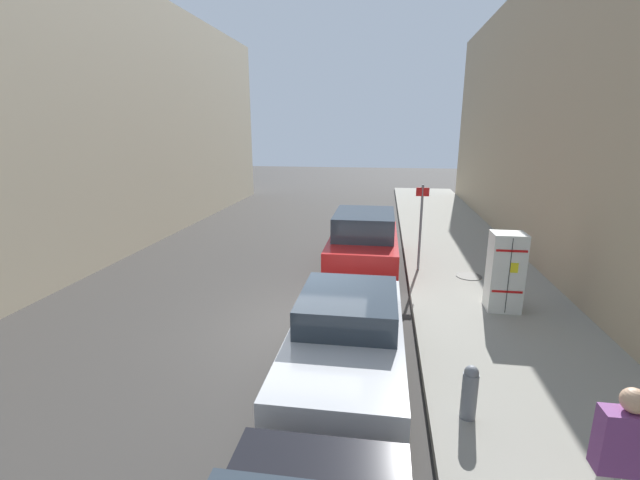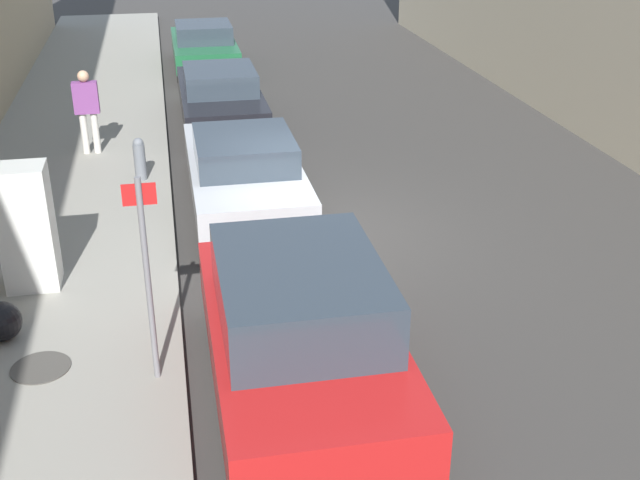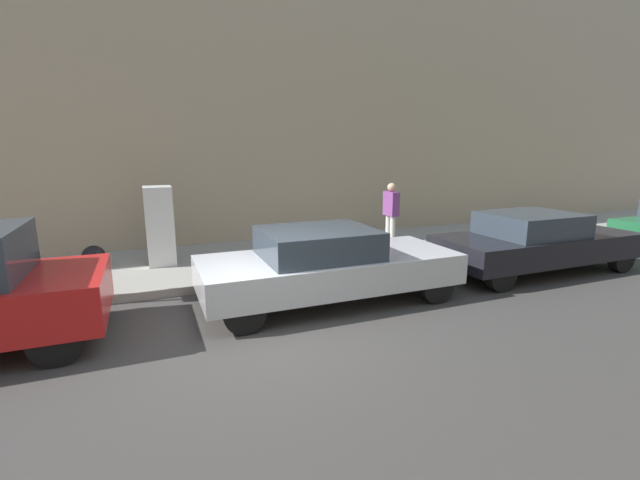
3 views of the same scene
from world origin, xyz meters
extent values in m
plane|color=#383533|center=(0.00, 0.00, 0.00)|extent=(80.00, 80.00, 0.00)
cube|color=gray|center=(-4.18, 0.00, 0.09)|extent=(3.77, 44.00, 0.17)
cube|color=silver|center=(-4.29, -1.29, 1.06)|extent=(0.72, 0.60, 1.79)
cube|color=black|center=(-4.29, -0.99, 1.06)|extent=(0.01, 0.01, 1.70)
cube|color=yellow|center=(-4.38, -0.99, 1.26)|extent=(0.16, 0.01, 0.22)
cube|color=red|center=(-4.29, -0.99, 1.64)|extent=(0.64, 0.01, 0.05)
cube|color=red|center=(-4.29, -0.99, 0.71)|extent=(0.64, 0.01, 0.05)
cylinder|color=#47443F|center=(-3.98, -3.49, 0.18)|extent=(0.70, 0.70, 0.02)
cylinder|color=slate|center=(-2.62, -3.92, 1.41)|extent=(0.07, 0.07, 2.48)
cube|color=red|center=(-2.62, -3.90, 2.45)|extent=(0.36, 0.02, 0.24)
cylinder|color=slate|center=(-2.83, 2.75, 0.52)|extent=(0.22, 0.22, 0.69)
sphere|color=slate|center=(-2.83, 2.75, 0.88)|extent=(0.20, 0.20, 0.20)
sphere|color=black|center=(-4.50, -2.71, 0.42)|extent=(0.50, 0.50, 0.50)
cylinder|color=beige|center=(-3.95, 4.51, 0.60)|extent=(0.14, 0.14, 0.85)
cylinder|color=beige|center=(-3.73, 4.51, 0.60)|extent=(0.14, 0.14, 0.85)
cube|color=#7A3D7F|center=(-3.84, 4.51, 1.34)|extent=(0.50, 0.22, 0.64)
sphere|color=tan|center=(-3.84, 4.51, 1.78)|extent=(0.23, 0.23, 0.23)
cube|color=red|center=(-1.00, -4.38, 0.68)|extent=(1.99, 4.40, 0.70)
cube|color=#2D3842|center=(-1.00, -4.38, 1.38)|extent=(1.75, 2.42, 0.70)
cylinder|color=black|center=(-1.86, -2.76, 0.33)|extent=(0.22, 0.67, 0.67)
cylinder|color=black|center=(-0.13, -2.76, 0.33)|extent=(0.22, 0.67, 0.67)
cylinder|color=black|center=(-1.86, -6.00, 0.33)|extent=(0.22, 0.67, 0.67)
cylinder|color=black|center=(-0.13, -6.00, 0.33)|extent=(0.22, 0.67, 0.67)
cube|color=silver|center=(-1.00, 1.49, 0.60)|extent=(1.90, 4.71, 0.55)
cube|color=#2D3842|center=(-1.00, 1.26, 1.13)|extent=(1.67, 1.98, 0.50)
cylinder|color=black|center=(-1.82, 3.27, 0.33)|extent=(0.22, 0.66, 0.66)
cylinder|color=black|center=(-0.18, 3.27, 0.33)|extent=(0.22, 0.66, 0.66)
cylinder|color=black|center=(-1.82, -0.28, 0.33)|extent=(0.22, 0.66, 0.66)
cylinder|color=black|center=(-0.18, -0.28, 0.33)|extent=(0.22, 0.66, 0.66)
cube|color=black|center=(-1.00, 6.65, 0.60)|extent=(1.82, 4.75, 0.55)
cube|color=#2D3842|center=(-1.00, 6.41, 1.13)|extent=(1.61, 1.99, 0.50)
cylinder|color=black|center=(-1.78, 8.44, 0.33)|extent=(0.22, 0.65, 0.65)
cylinder|color=black|center=(-0.22, 8.44, 0.33)|extent=(0.22, 0.65, 0.65)
cylinder|color=black|center=(-1.78, 4.85, 0.33)|extent=(0.22, 0.65, 0.65)
cylinder|color=black|center=(-0.22, 4.85, 0.33)|extent=(0.22, 0.65, 0.65)
cube|color=#1E6038|center=(-1.00, 12.54, 0.60)|extent=(1.82, 4.43, 0.55)
cube|color=#2D3842|center=(-1.00, 12.32, 1.12)|extent=(1.60, 1.86, 0.50)
cylinder|color=black|center=(-1.78, 14.19, 0.32)|extent=(0.22, 0.64, 0.64)
cylinder|color=black|center=(-0.22, 14.19, 0.32)|extent=(0.22, 0.64, 0.64)
cylinder|color=black|center=(-1.78, 10.90, 0.32)|extent=(0.22, 0.64, 0.64)
cylinder|color=black|center=(-0.22, 10.90, 0.32)|extent=(0.22, 0.64, 0.64)
camera|label=1|loc=(-1.53, 8.26, 4.15)|focal=24.00mm
camera|label=2|loc=(-2.26, -11.95, 5.59)|focal=45.00mm
camera|label=3|loc=(5.94, -1.53, 2.78)|focal=24.00mm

